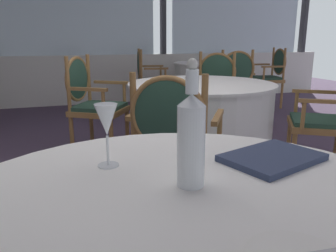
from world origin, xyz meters
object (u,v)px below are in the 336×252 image
object	(u,v)px
dining_chair_2_1	(196,69)
dining_chair_1_2	(91,98)
water_bottle	(191,137)
dining_chair_2_0	(271,73)
dining_chair_1_0	(331,113)
dining_chair_2_2	(147,75)
menu_book	(272,158)
dining_chair_1_3	(173,139)
wine_glass	(106,122)
dining_chair_1_1	(215,88)
dining_chair_2_3	(234,82)

from	to	relation	value
dining_chair_2_1	dining_chair_1_2	bearing A→B (deg)	-30.19
water_bottle	dining_chair_2_0	size ratio (longest dim) A/B	0.34
dining_chair_1_0	dining_chair_2_2	xyz separation A→B (m)	(-0.73, 3.08, 0.03)
dining_chair_2_0	dining_chair_2_1	xyz separation A→B (m)	(-0.87, 1.19, -0.02)
menu_book	dining_chair_1_3	xyz separation A→B (m)	(-0.00, 0.96, -0.21)
menu_book	dining_chair_2_0	size ratio (longest dim) A/B	0.31
dining_chair_2_0	dining_chair_2_2	world-z (taller)	dining_chair_2_0
wine_glass	dining_chair_1_0	distance (m)	2.32
dining_chair_1_1	dining_chair_2_3	size ratio (longest dim) A/B	0.99
dining_chair_2_1	dining_chair_2_0	bearing A→B (deg)	45.06
dining_chair_1_0	dining_chair_1_1	world-z (taller)	dining_chair_1_1
dining_chair_1_0	dining_chair_2_3	world-z (taller)	dining_chair_2_3
dining_chair_1_1	dining_chair_2_2	xyz separation A→B (m)	(-0.41, 1.60, 0.01)
dining_chair_1_0	dining_chair_2_1	xyz separation A→B (m)	(0.47, 3.95, 0.02)
wine_glass	dining_chair_2_2	size ratio (longest dim) A/B	0.20
menu_book	dining_chair_2_2	xyz separation A→B (m)	(0.75, 4.37, -0.19)
wine_glass	menu_book	world-z (taller)	wine_glass
dining_chair_1_2	dining_chair_1_3	xyz separation A→B (m)	(0.33, -1.48, -0.02)
water_bottle	dining_chair_2_2	xyz separation A→B (m)	(1.07, 4.46, -0.31)
dining_chair_2_2	dining_chair_1_3	bearing A→B (deg)	-93.54
water_bottle	menu_book	size ratio (longest dim) A/B	1.10
water_bottle	wine_glass	distance (m)	0.28
dining_chair_1_3	menu_book	bearing A→B (deg)	-147.34
dining_chair_1_3	wine_glass	bearing A→B (deg)	-177.90
dining_chair_2_0	dining_chair_1_2	bearing A→B (deg)	35.92
dining_chair_2_2	dining_chair_1_2	bearing A→B (deg)	-110.31
dining_chair_1_3	dining_chair_2_2	bearing A→B (deg)	20.18
dining_chair_1_1	dining_chair_2_0	xyz separation A→B (m)	(1.66, 1.27, 0.02)
water_bottle	dining_chair_2_0	xyz separation A→B (m)	(3.13, 4.14, -0.31)
dining_chair_2_0	dining_chair_2_3	xyz separation A→B (m)	(-1.20, -0.88, -0.01)
dining_chair_1_0	water_bottle	bearing A→B (deg)	70.25
water_bottle	dining_chair_2_1	bearing A→B (deg)	67.03
menu_book	dining_chair_2_1	distance (m)	5.59
water_bottle	dining_chair_1_2	world-z (taller)	water_bottle
dining_chair_1_0	dining_chair_2_2	size ratio (longest dim) A/B	0.94
menu_book	dining_chair_1_1	xyz separation A→B (m)	(1.16, 2.77, -0.20)
dining_chair_1_1	dining_chair_2_0	bearing A→B (deg)	160.13
water_bottle	wine_glass	world-z (taller)	water_bottle
wine_glass	dining_chair_2_3	distance (m)	3.73
menu_book	dining_chair_1_1	size ratio (longest dim) A/B	0.31
menu_book	dining_chair_1_2	bearing A→B (deg)	79.24
dining_chair_1_1	dining_chair_1_2	distance (m)	1.52
dining_chair_1_0	dining_chair_1_3	distance (m)	1.51
dining_chair_1_0	dining_chair_2_3	xyz separation A→B (m)	(0.14, 1.88, 0.03)
dining_chair_1_1	dining_chair_2_0	world-z (taller)	dining_chair_2_0
dining_chair_1_1	dining_chair_2_2	distance (m)	1.65
dining_chair_1_1	dining_chair_2_2	bearing A→B (deg)	-133.05
dining_chair_2_3	water_bottle	bearing A→B (deg)	158.21
dining_chair_1_3	dining_chair_2_3	bearing A→B (deg)	-3.67
wine_glass	menu_book	bearing A→B (deg)	-13.09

